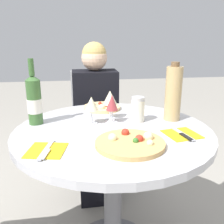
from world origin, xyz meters
TOP-DOWN VIEW (x-y plane):
  - dining_table at (0.00, 0.00)m, footprint 0.99×0.99m
  - chair_behind_diner at (-0.03, 0.81)m, footprint 0.37×0.37m
  - seated_diner at (-0.03, 0.66)m, footprint 0.34×0.47m
  - pizza_large at (0.04, -0.21)m, footprint 0.30×0.30m
  - pizza_small_far at (-0.01, 0.36)m, footprint 0.23×0.23m
  - wine_bottle at (-0.39, 0.14)m, footprint 0.08×0.08m
  - tall_carafe at (0.35, 0.09)m, footprint 0.09×0.09m
  - sugar_shaker at (0.15, 0.09)m, footprint 0.07×0.07m
  - wine_glass_front_left at (-0.10, 0.09)m, footprint 0.07×0.07m
  - wine_glass_front_right at (0.01, 0.09)m, footprint 0.07×0.07m
  - wine_glass_back_right at (0.01, 0.17)m, footprint 0.08×0.08m
  - place_setting_left at (-0.31, -0.22)m, footprint 0.18×0.19m
  - place_setting_right at (0.31, -0.13)m, footprint 0.17×0.19m

SIDE VIEW (x-z plane):
  - chair_behind_diner at x=-0.03m, z-range -0.02..0.92m
  - seated_diner at x=-0.03m, z-range -0.05..1.12m
  - dining_table at x=0.00m, z-range 0.23..0.99m
  - place_setting_left at x=-0.31m, z-range 0.76..0.77m
  - place_setting_right at x=0.31m, z-range 0.76..0.77m
  - pizza_large at x=0.04m, z-range 0.75..0.80m
  - pizza_small_far at x=-0.01m, z-range 0.75..0.80m
  - sugar_shaker at x=0.15m, z-range 0.76..0.90m
  - wine_glass_front_left at x=-0.10m, z-range 0.79..0.94m
  - wine_glass_front_right at x=0.01m, z-range 0.79..0.94m
  - wine_glass_back_right at x=0.01m, z-range 0.80..0.96m
  - wine_bottle at x=-0.39m, z-range 0.72..1.06m
  - tall_carafe at x=0.35m, z-range 0.75..1.07m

